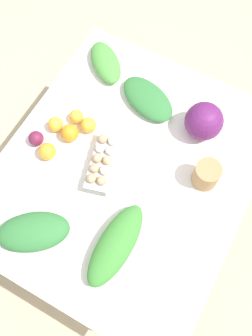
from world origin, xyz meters
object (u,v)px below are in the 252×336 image
(greens_bunch_beet_tops, at_px, (116,245))
(orange_4, at_px, (89,125))
(paper_bag, at_px, (206,175))
(beet_root, at_px, (36,138))
(egg_carton, at_px, (103,162))
(orange_0, at_px, (70,133))
(greens_bunch_chard, at_px, (34,232))
(greens_bunch_kale, at_px, (148,99))
(greens_bunch_scallion, at_px, (106,62))
(cabbage_purple, at_px, (204,121))
(orange_1, at_px, (47,151))
(orange_3, at_px, (76,116))
(orange_2, at_px, (55,124))

(greens_bunch_beet_tops, height_order, orange_4, greens_bunch_beet_tops)
(paper_bag, bearing_deg, beet_root, -75.29)
(egg_carton, distance_m, orange_0, 0.21)
(greens_bunch_chard, distance_m, greens_bunch_beet_tops, 0.34)
(greens_bunch_kale, bearing_deg, greens_bunch_chard, -7.80)
(paper_bag, distance_m, greens_bunch_scallion, 0.76)
(cabbage_purple, distance_m, orange_1, 0.72)
(greens_bunch_scallion, distance_m, orange_0, 0.43)
(greens_bunch_chard, bearing_deg, cabbage_purple, 152.97)
(paper_bag, relative_size, orange_0, 1.49)
(orange_3, bearing_deg, greens_bunch_beet_tops, 46.36)
(cabbage_purple, bearing_deg, greens_bunch_scallion, -100.32)
(cabbage_purple, height_order, greens_bunch_chard, cabbage_purple)
(greens_bunch_kale, bearing_deg, orange_3, -45.17)
(greens_bunch_scallion, relative_size, greens_bunch_beet_tops, 0.71)
(orange_2, xyz_separation_m, orange_4, (-0.07, 0.14, 0.00))
(greens_bunch_beet_tops, distance_m, orange_3, 0.63)
(greens_bunch_beet_tops, xyz_separation_m, orange_1, (-0.22, -0.47, -0.01))
(greens_bunch_scallion, xyz_separation_m, greens_bunch_chard, (0.89, 0.17, 0.01))
(greens_bunch_chard, relative_size, orange_2, 4.19)
(greens_bunch_kale, bearing_deg, orange_4, -33.52)
(orange_0, height_order, orange_4, orange_0)
(orange_2, bearing_deg, orange_4, 116.86)
(orange_3, height_order, orange_4, orange_4)
(paper_bag, xyz_separation_m, orange_1, (0.23, -0.67, -0.02))
(orange_3, bearing_deg, beet_root, -28.00)
(egg_carton, relative_size, orange_2, 4.23)
(egg_carton, height_order, paper_bag, paper_bag)
(paper_bag, bearing_deg, greens_bunch_scallion, -115.23)
(egg_carton, xyz_separation_m, orange_3, (-0.15, -0.23, -0.01))
(cabbage_purple, height_order, greens_bunch_beet_tops, cabbage_purple)
(cabbage_purple, distance_m, egg_carton, 0.49)
(cabbage_purple, height_order, beet_root, cabbage_purple)
(greens_bunch_scallion, height_order, orange_1, orange_1)
(orange_3, bearing_deg, orange_0, 14.27)
(paper_bag, distance_m, orange_1, 0.71)
(greens_bunch_scallion, bearing_deg, greens_bunch_chard, 11.07)
(paper_bag, xyz_separation_m, greens_bunch_scallion, (-0.32, -0.69, -0.03))
(orange_4, bearing_deg, beet_root, -45.24)
(greens_bunch_chard, distance_m, orange_3, 0.57)
(greens_bunch_kale, distance_m, orange_2, 0.45)
(greens_bunch_chard, height_order, orange_0, greens_bunch_chard)
(greens_bunch_scallion, relative_size, orange_1, 3.36)
(cabbage_purple, distance_m, orange_0, 0.61)
(paper_bag, xyz_separation_m, greens_bunch_beet_tops, (0.45, -0.20, -0.01))
(paper_bag, distance_m, beet_root, 0.78)
(cabbage_purple, distance_m, greens_bunch_chard, 0.88)
(greens_bunch_chard, height_order, orange_2, greens_bunch_chard)
(paper_bag, xyz_separation_m, beet_root, (0.20, -0.75, -0.03))
(greens_bunch_beet_tops, xyz_separation_m, orange_2, (-0.35, -0.52, -0.01))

